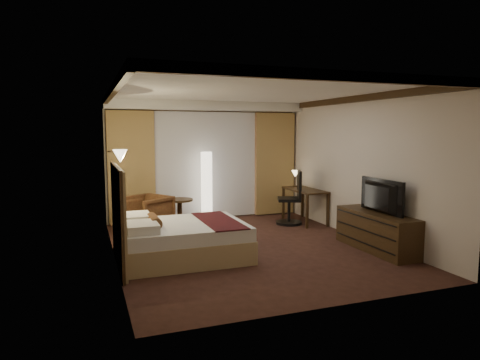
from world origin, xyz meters
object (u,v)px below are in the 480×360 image
object	(u,v)px
bed	(183,240)
dresser	(376,231)
armchair	(146,212)
television	(376,194)
desk	(305,206)
floor_lamp	(207,187)
office_chair	(289,197)
side_table	(180,213)

from	to	relation	value
bed	dresser	bearing A→B (deg)	-12.00
armchair	television	world-z (taller)	television
armchair	desk	xyz separation A→B (m)	(3.47, -0.20, -0.04)
bed	floor_lamp	world-z (taller)	floor_lamp
television	armchair	bearing A→B (deg)	54.37
office_chair	television	distance (m)	2.47
side_table	television	size ratio (longest dim) A/B	0.56
office_chair	floor_lamp	bearing A→B (deg)	173.75
side_table	desk	distance (m)	2.78
side_table	television	world-z (taller)	television
desk	armchair	bearing A→B (deg)	176.72
bed	armchair	bearing A→B (deg)	99.06
bed	office_chair	bearing A→B (deg)	32.01
floor_lamp	television	size ratio (longest dim) A/B	1.46
side_table	office_chair	xyz separation A→B (m)	(2.34, -0.46, 0.29)
armchair	side_table	world-z (taller)	armchair
floor_lamp	desk	size ratio (longest dim) A/B	1.28
bed	office_chair	size ratio (longest dim) A/B	1.65
side_table	floor_lamp	bearing A→B (deg)	29.91
office_chair	dresser	size ratio (longest dim) A/B	0.70
floor_lamp	dresser	xyz separation A→B (m)	(2.09, -3.26, -0.47)
bed	television	size ratio (longest dim) A/B	1.79
side_table	desk	xyz separation A→B (m)	(2.75, -0.41, 0.07)
office_chair	desk	bearing A→B (deg)	28.57
armchair	dresser	distance (m)	4.41
side_table	dresser	size ratio (longest dim) A/B	0.37
armchair	desk	bearing A→B (deg)	53.74
armchair	desk	world-z (taller)	armchair
bed	desk	world-z (taller)	desk
floor_lamp	dresser	bearing A→B (deg)	-57.31
television	desk	bearing A→B (deg)	2.01
floor_lamp	office_chair	world-z (taller)	floor_lamp
armchair	side_table	xyz separation A→B (m)	(0.72, 0.21, -0.11)
side_table	television	distance (m)	4.03
desk	office_chair	xyz separation A→B (m)	(-0.41, -0.05, 0.22)
side_table	armchair	bearing A→B (deg)	-163.93
floor_lamp	desk	distance (m)	2.24
office_chair	side_table	bearing A→B (deg)	-169.38
dresser	office_chair	bearing A→B (deg)	100.94
office_chair	dresser	world-z (taller)	office_chair
office_chair	armchair	bearing A→B (deg)	-162.98
side_table	office_chair	size ratio (longest dim) A/B	0.52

